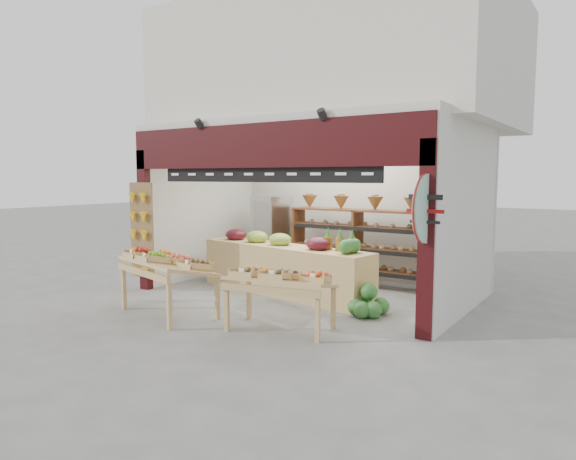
# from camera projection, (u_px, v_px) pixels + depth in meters

# --- Properties ---
(ground) EXTENTS (60.00, 60.00, 0.00)m
(ground) POSITION_uv_depth(u_px,v_px,m) (295.00, 297.00, 9.25)
(ground) COLOR slate
(ground) RESTS_ON ground
(shop_structure) EXTENTS (6.36, 5.12, 5.40)m
(shop_structure) POSITION_uv_depth(u_px,v_px,m) (340.00, 87.00, 10.17)
(shop_structure) COLOR beige
(shop_structure) RESTS_ON ground
(banana_board) EXTENTS (0.60, 0.15, 1.80)m
(banana_board) POSITION_uv_depth(u_px,v_px,m) (141.00, 232.00, 9.68)
(banana_board) COLOR brown
(banana_board) RESTS_ON ground
(gift_sign) EXTENTS (0.04, 0.93, 0.92)m
(gift_sign) POSITION_uv_depth(u_px,v_px,m) (426.00, 209.00, 6.59)
(gift_sign) COLOR #A3CDB7
(gift_sign) RESTS_ON ground
(back_shelving) EXTENTS (2.85, 0.47, 1.77)m
(back_shelving) POSITION_uv_depth(u_px,v_px,m) (357.00, 231.00, 10.22)
(back_shelving) COLOR brown
(back_shelving) RESTS_ON ground
(refrigerator) EXTENTS (0.79, 0.79, 1.73)m
(refrigerator) POSITION_uv_depth(u_px,v_px,m) (272.00, 235.00, 11.30)
(refrigerator) COLOR #AAADB1
(refrigerator) RESTS_ON ground
(cardboard_stack) EXTENTS (0.96, 0.70, 0.60)m
(cardboard_stack) POSITION_uv_depth(u_px,v_px,m) (259.00, 273.00, 10.36)
(cardboard_stack) COLOR silver
(cardboard_stack) RESTS_ON ground
(mid_counter) EXTENTS (3.68, 1.22, 1.12)m
(mid_counter) POSITION_uv_depth(u_px,v_px,m) (283.00, 268.00, 9.43)
(mid_counter) COLOR tan
(mid_counter) RESTS_ON ground
(display_table_left) EXTENTS (1.82, 1.30, 1.04)m
(display_table_left) POSITION_uv_depth(u_px,v_px,m) (166.00, 262.00, 8.10)
(display_table_left) COLOR tan
(display_table_left) RESTS_ON ground
(display_table_right) EXTENTS (1.60, 1.10, 0.95)m
(display_table_right) POSITION_uv_depth(u_px,v_px,m) (277.00, 279.00, 7.24)
(display_table_right) COLOR tan
(display_table_right) RESTS_ON ground
(watermelon_pile) EXTENTS (0.65, 0.65, 0.51)m
(watermelon_pile) POSITION_uv_depth(u_px,v_px,m) (366.00, 305.00, 8.01)
(watermelon_pile) COLOR #194B1C
(watermelon_pile) RESTS_ON ground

